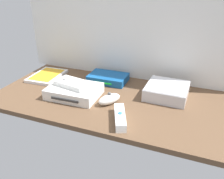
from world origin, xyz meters
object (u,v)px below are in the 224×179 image
(remote_wand, at_px, (120,117))
(remote_classic_pad, at_px, (73,83))
(game_console, at_px, (74,91))
(remote_nunchuk, at_px, (109,99))
(mini_computer, at_px, (167,91))
(network_router, at_px, (108,78))
(game_case, at_px, (47,76))

(remote_wand, distance_m, remote_classic_pad, 0.28)
(game_console, height_order, remote_classic_pad, remote_classic_pad)
(remote_classic_pad, bearing_deg, game_console, -23.98)
(game_console, distance_m, remote_nunchuk, 0.16)
(mini_computer, bearing_deg, network_router, 169.48)
(game_console, height_order, mini_computer, mini_computer)
(game_case, bearing_deg, mini_computer, -1.97)
(remote_classic_pad, bearing_deg, mini_computer, 30.05)
(network_router, distance_m, remote_classic_pad, 0.21)
(network_router, bearing_deg, game_case, -168.79)
(network_router, height_order, remote_nunchuk, remote_nunchuk)
(remote_wand, bearing_deg, remote_nunchuk, 105.56)
(game_console, distance_m, remote_wand, 0.27)
(game_case, xyz_separation_m, remote_nunchuk, (0.39, -0.13, 0.01))
(mini_computer, bearing_deg, game_case, -178.84)
(game_console, xyz_separation_m, remote_classic_pad, (-0.01, 0.01, 0.03))
(mini_computer, xyz_separation_m, network_router, (-0.29, 0.05, -0.01))
(network_router, bearing_deg, remote_classic_pad, -115.46)
(mini_computer, height_order, network_router, mini_computer)
(game_console, xyz_separation_m, remote_wand, (0.25, -0.11, -0.01))
(mini_computer, distance_m, remote_wand, 0.28)
(game_console, height_order, remote_nunchuk, remote_nunchuk)
(network_router, height_order, remote_classic_pad, remote_classic_pad)
(remote_classic_pad, bearing_deg, network_router, 76.12)
(mini_computer, xyz_separation_m, remote_wand, (-0.12, -0.25, -0.01))
(mini_computer, bearing_deg, remote_classic_pad, -160.50)
(mini_computer, relative_size, remote_classic_pad, 1.11)
(game_case, distance_m, remote_nunchuk, 0.42)
(game_console, xyz_separation_m, network_router, (0.07, 0.19, -0.00))
(game_console, distance_m, mini_computer, 0.39)
(remote_classic_pad, bearing_deg, remote_wand, -13.87)
(remote_nunchuk, bearing_deg, game_console, -151.07)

